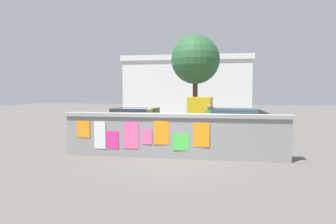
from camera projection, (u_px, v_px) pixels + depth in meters
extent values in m
plane|color=#605B56|center=(191.00, 127.00, 17.23)|extent=(60.00, 60.00, 0.00)
cube|color=gray|center=(174.00, 138.00, 9.30)|extent=(7.26, 0.30, 1.33)
cube|color=gray|center=(174.00, 115.00, 9.24)|extent=(7.46, 0.42, 0.12)
cube|color=orange|center=(83.00, 129.00, 9.59)|extent=(0.47, 0.03, 0.56)
cube|color=silver|center=(100.00, 135.00, 9.51)|extent=(0.40, 0.03, 0.92)
cube|color=#F42D8C|center=(112.00, 140.00, 9.46)|extent=(0.41, 0.03, 0.58)
cube|color=#F9599E|center=(131.00, 135.00, 9.35)|extent=(0.50, 0.01, 0.89)
cube|color=#F9599E|center=(147.00, 137.00, 9.27)|extent=(0.35, 0.03, 0.48)
cube|color=orange|center=(162.00, 133.00, 9.18)|extent=(0.49, 0.03, 0.77)
cube|color=#4CD84C|center=(181.00, 142.00, 9.11)|extent=(0.52, 0.03, 0.54)
cube|color=orange|center=(201.00, 135.00, 8.99)|extent=(0.52, 0.04, 0.77)
cylinder|color=black|center=(196.00, 126.00, 15.09)|extent=(0.72, 0.27, 0.70)
cylinder|color=black|center=(200.00, 123.00, 16.34)|extent=(0.72, 0.27, 0.70)
cylinder|color=black|center=(245.00, 127.00, 14.44)|extent=(0.72, 0.27, 0.70)
cylinder|color=black|center=(245.00, 124.00, 15.69)|extent=(0.72, 0.27, 0.70)
cube|color=gold|center=(200.00, 111.00, 15.63)|extent=(1.35, 1.62, 1.50)
cube|color=#334C59|center=(234.00, 117.00, 15.19)|extent=(2.55, 1.75, 0.90)
cylinder|color=black|center=(170.00, 131.00, 13.63)|extent=(0.62, 0.24, 0.60)
cylinder|color=black|center=(161.00, 135.00, 12.22)|extent=(0.62, 0.24, 0.60)
cylinder|color=black|center=(121.00, 129.00, 14.26)|extent=(0.62, 0.24, 0.60)
cylinder|color=black|center=(108.00, 133.00, 12.85)|extent=(0.62, 0.24, 0.60)
cube|color=#197233|center=(140.00, 125.00, 13.22)|extent=(3.95, 2.07, 0.60)
cube|color=#262D38|center=(136.00, 113.00, 13.23)|extent=(2.05, 1.72, 0.50)
cylinder|color=black|center=(237.00, 137.00, 11.65)|extent=(0.61, 0.22, 0.60)
cylinder|color=black|center=(271.00, 139.00, 11.19)|extent=(0.61, 0.24, 0.60)
cube|color=#197233|center=(254.00, 131.00, 11.40)|extent=(1.03, 0.44, 0.32)
cube|color=black|center=(259.00, 127.00, 11.32)|extent=(0.59, 0.33, 0.10)
cube|color=#262626|center=(240.00, 124.00, 11.58)|extent=(0.15, 0.56, 0.03)
cylinder|color=black|center=(194.00, 139.00, 11.02)|extent=(0.64, 0.23, 0.66)
cylinder|color=black|center=(221.00, 141.00, 10.57)|extent=(0.64, 0.23, 0.66)
cube|color=#1933A5|center=(208.00, 135.00, 10.79)|extent=(0.92, 0.31, 0.06)
cylinder|color=#1933A5|center=(212.00, 130.00, 10.71)|extent=(0.04, 0.04, 0.40)
cube|color=black|center=(212.00, 124.00, 10.69)|extent=(0.21, 0.13, 0.05)
cube|color=black|center=(196.00, 125.00, 10.96)|extent=(0.16, 0.43, 0.03)
cylinder|color=#BF6626|center=(211.00, 133.00, 12.12)|extent=(0.12, 0.12, 0.80)
cylinder|color=#BF6626|center=(207.00, 133.00, 12.16)|extent=(0.12, 0.12, 0.80)
cylinder|color=#3F994C|center=(209.00, 117.00, 12.09)|extent=(0.35, 0.35, 0.60)
sphere|color=#8C664C|center=(209.00, 107.00, 12.06)|extent=(0.22, 0.22, 0.22)
cylinder|color=purple|center=(151.00, 141.00, 10.18)|extent=(0.12, 0.12, 0.80)
cylinder|color=purple|center=(149.00, 140.00, 10.34)|extent=(0.12, 0.12, 0.80)
cylinder|color=#3F994C|center=(150.00, 121.00, 10.21)|extent=(0.48, 0.48, 0.60)
sphere|color=#8C664C|center=(150.00, 110.00, 10.18)|extent=(0.22, 0.22, 0.22)
cylinder|color=brown|center=(195.00, 101.00, 18.45)|extent=(0.32, 0.32, 3.10)
sphere|color=#2B5E32|center=(195.00, 60.00, 18.26)|extent=(3.10, 3.10, 3.10)
cube|color=silver|center=(188.00, 88.00, 29.83)|extent=(12.07, 6.82, 5.05)
cube|color=silver|center=(188.00, 61.00, 29.63)|extent=(12.37, 7.12, 0.50)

